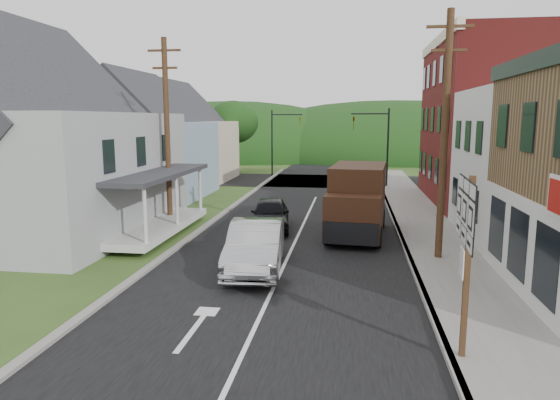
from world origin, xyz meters
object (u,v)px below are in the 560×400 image
at_px(dark_sedan, 270,214).
at_px(warning_sign, 470,236).
at_px(silver_sedan, 256,247).
at_px(delivery_van, 357,201).
at_px(route_sign_cluster, 466,241).

xyz_separation_m(dark_sedan, warning_sign, (7.34, -7.72, 1.02)).
bearing_deg(warning_sign, silver_sedan, 176.60).
bearing_deg(dark_sedan, silver_sedan, -92.87).
relative_size(silver_sedan, delivery_van, 0.87).
bearing_deg(delivery_van, silver_sedan, -116.24).
xyz_separation_m(silver_sedan, dark_sedan, (-0.53, 6.40, -0.10)).
bearing_deg(delivery_van, dark_sedan, 176.21).
bearing_deg(delivery_van, warning_sign, -59.83).
bearing_deg(warning_sign, route_sign_cluster, -96.42).
xyz_separation_m(delivery_van, route_sign_cluster, (2.13, -11.68, 1.10)).
bearing_deg(delivery_van, route_sign_cluster, -74.37).
bearing_deg(silver_sedan, warning_sign, -16.29).
bearing_deg(route_sign_cluster, delivery_van, 104.45).
distance_m(dark_sedan, delivery_van, 4.21).
height_order(dark_sedan, route_sign_cluster, route_sign_cluster).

